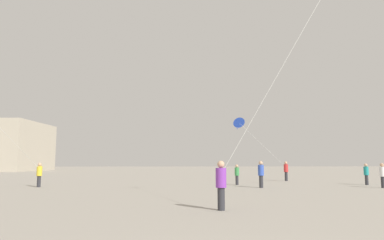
{
  "coord_description": "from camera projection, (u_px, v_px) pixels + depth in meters",
  "views": [
    {
      "loc": [
        -1.22,
        -4.13,
        1.75
      ],
      "look_at": [
        0.0,
        18.37,
        4.52
      ],
      "focal_mm": 32.4,
      "sensor_mm": 36.0,
      "label": 1
    }
  ],
  "objects": [
    {
      "name": "person_in_green",
      "position": [
        237.0,
        174.0,
        27.24
      ],
      "size": [
        0.35,
        0.35,
        1.59
      ],
      "rotation": [
        0.0,
        0.0,
        3.19
      ],
      "color": "#2D2D33",
      "rests_on": "ground_plane"
    },
    {
      "name": "kite_cobalt_diamond",
      "position": [
        239.0,
        123.0,
        36.54
      ],
      "size": [
        4.58,
        3.6,
        5.22
      ],
      "color": "blue"
    },
    {
      "name": "person_in_teal",
      "position": [
        366.0,
        173.0,
        27.19
      ],
      "size": [
        0.36,
        0.36,
        1.67
      ],
      "rotation": [
        0.0,
        0.0,
        2.03
      ],
      "color": "#2D2D33",
      "rests_on": "ground_plane"
    },
    {
      "name": "person_in_yellow",
      "position": [
        39.0,
        174.0,
        24.86
      ],
      "size": [
        0.38,
        0.38,
        1.74
      ],
      "rotation": [
        0.0,
        0.0,
        4.65
      ],
      "color": "#2D2D33",
      "rests_on": "ground_plane"
    },
    {
      "name": "person_in_blue",
      "position": [
        261.0,
        173.0,
        24.2
      ],
      "size": [
        0.4,
        0.4,
        1.85
      ],
      "rotation": [
        0.0,
        0.0,
        1.01
      ],
      "color": "#2D2D33",
      "rests_on": "ground_plane"
    },
    {
      "name": "person_in_purple",
      "position": [
        221.0,
        183.0,
        12.84
      ],
      "size": [
        0.4,
        0.4,
        1.82
      ],
      "rotation": [
        0.0,
        0.0,
        5.79
      ],
      "color": "#2D2D33",
      "rests_on": "ground_plane"
    },
    {
      "name": "person_in_white",
      "position": [
        382.0,
        174.0,
        24.07
      ],
      "size": [
        0.37,
        0.37,
        1.71
      ],
      "rotation": [
        0.0,
        0.0,
        5.57
      ],
      "color": "#2D2D33",
      "rests_on": "ground_plane"
    },
    {
      "name": "person_in_red",
      "position": [
        286.0,
        170.0,
        33.1
      ],
      "size": [
        0.4,
        0.4,
        1.85
      ],
      "rotation": [
        0.0,
        0.0,
        3.88
      ],
      "color": "#2D2D33",
      "rests_on": "ground_plane"
    },
    {
      "name": "building_left_hall",
      "position": [
        5.0,
        147.0,
        73.47
      ],
      "size": [
        15.99,
        18.19,
        10.17
      ],
      "color": "#B2A893",
      "rests_on": "ground_plane"
    }
  ]
}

